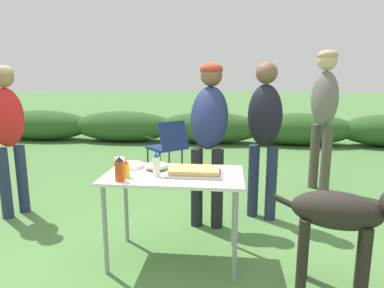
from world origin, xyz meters
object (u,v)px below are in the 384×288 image
object	(u,v)px
hot_sauce_bottle	(120,169)
dog	(344,218)
mayo_bottle	(156,165)
camp_chair_green_behind_table	(168,144)
paper_cup_stack	(120,166)
standing_person_in_olive_jacket	(264,127)
standing_person_in_gray_fleece	(324,105)
food_tray	(195,172)
mustard_bottle	(126,169)
standing_person_in_red_jacket	(209,125)
mixing_bowl	(157,166)
plate_stack	(130,166)
folding_table	(174,183)
standing_person_in_dark_puffer	(8,125)

from	to	relation	value
hot_sauce_bottle	dog	size ratio (longest dim) A/B	0.20
mayo_bottle	camp_chair_green_behind_table	bearing A→B (deg)	98.15
paper_cup_stack	standing_person_in_olive_jacket	size ratio (longest dim) A/B	0.08
standing_person_in_gray_fleece	standing_person_in_olive_jacket	world-z (taller)	standing_person_in_gray_fleece
food_tray	camp_chair_green_behind_table	world-z (taller)	camp_chair_green_behind_table
mustard_bottle	standing_person_in_red_jacket	bearing A→B (deg)	57.54
camp_chair_green_behind_table	mayo_bottle	bearing A→B (deg)	-122.35
paper_cup_stack	dog	size ratio (longest dim) A/B	0.14
standing_person_in_gray_fleece	camp_chair_green_behind_table	world-z (taller)	standing_person_in_gray_fleece
mixing_bowl	camp_chair_green_behind_table	xyz separation A→B (m)	(-0.34, 2.44, -0.30)
plate_stack	hot_sauce_bottle	bearing A→B (deg)	-84.61
folding_table	mayo_bottle	size ratio (longest dim) A/B	5.67
plate_stack	standing_person_in_olive_jacket	size ratio (longest dim) A/B	0.14
mixing_bowl	dog	size ratio (longest dim) A/B	0.22
plate_stack	paper_cup_stack	distance (m)	0.20
mayo_bottle	standing_person_in_dark_puffer	world-z (taller)	standing_person_in_dark_puffer
hot_sauce_bottle	standing_person_in_olive_jacket	bearing A→B (deg)	45.34
hot_sauce_bottle	dog	world-z (taller)	hot_sauce_bottle
food_tray	mayo_bottle	xyz separation A→B (m)	(-0.29, -0.07, 0.07)
food_tray	standing_person_in_gray_fleece	bearing A→B (deg)	53.12
dog	mayo_bottle	bearing A→B (deg)	-84.05
folding_table	mixing_bowl	distance (m)	0.22
standing_person_in_olive_jacket	camp_chair_green_behind_table	size ratio (longest dim) A/B	1.98
standing_person_in_olive_jacket	camp_chair_green_behind_table	world-z (taller)	standing_person_in_olive_jacket
mayo_bottle	standing_person_in_olive_jacket	world-z (taller)	standing_person_in_olive_jacket
standing_person_in_red_jacket	standing_person_in_olive_jacket	world-z (taller)	standing_person_in_olive_jacket
folding_table	dog	size ratio (longest dim) A/B	1.17
food_tray	standing_person_in_dark_puffer	xyz separation A→B (m)	(-2.05, 0.75, 0.24)
standing_person_in_red_jacket	standing_person_in_dark_puffer	xyz separation A→B (m)	(-2.12, -0.04, -0.02)
paper_cup_stack	dog	distance (m)	1.70
dog	camp_chair_green_behind_table	size ratio (longest dim) A/B	1.13
mayo_bottle	standing_person_in_dark_puffer	bearing A→B (deg)	155.08
food_tray	mayo_bottle	bearing A→B (deg)	-167.04
hot_sauce_bottle	plate_stack	bearing A→B (deg)	95.39
standing_person_in_red_jacket	mixing_bowl	bearing A→B (deg)	-115.86
standing_person_in_red_jacket	standing_person_in_gray_fleece	distance (m)	1.84
standing_person_in_red_jacket	camp_chair_green_behind_table	size ratio (longest dim) A/B	1.97
folding_table	plate_stack	world-z (taller)	plate_stack
food_tray	dog	xyz separation A→B (m)	(1.06, -0.29, -0.21)
paper_cup_stack	hot_sauce_bottle	bearing A→B (deg)	-72.53
plate_stack	mustard_bottle	xyz separation A→B (m)	(0.05, -0.29, 0.05)
mixing_bowl	standing_person_in_dark_puffer	xyz separation A→B (m)	(-1.72, 0.63, 0.23)
folding_table	paper_cup_stack	size ratio (longest dim) A/B	8.32
food_tray	standing_person_in_olive_jacket	size ratio (longest dim) A/B	0.27
food_tray	dog	distance (m)	1.12
folding_table	camp_chair_green_behind_table	distance (m)	2.60
mustard_bottle	dog	xyz separation A→B (m)	(1.58, -0.17, -0.25)
hot_sauce_bottle	folding_table	bearing A→B (deg)	32.20
mayo_bottle	standing_person_in_dark_puffer	distance (m)	1.95
folding_table	hot_sauce_bottle	world-z (taller)	hot_sauce_bottle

